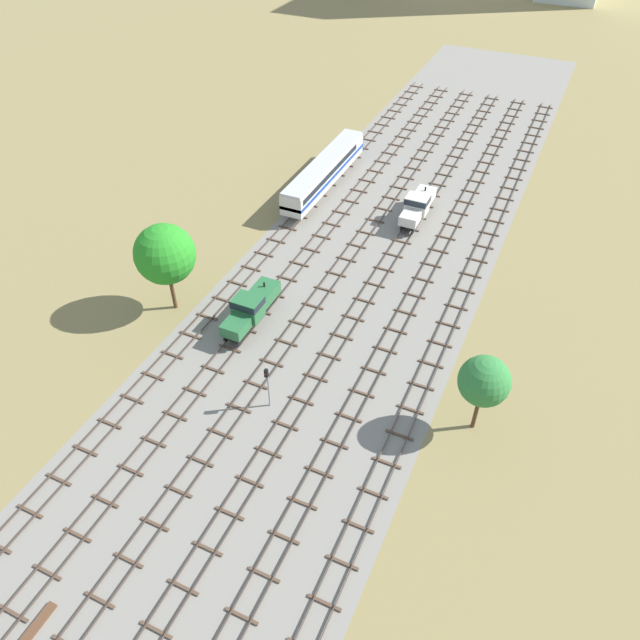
# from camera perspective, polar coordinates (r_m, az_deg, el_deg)

# --- Properties ---
(ground_plane) EXTENTS (480.00, 480.00, 0.00)m
(ground_plane) POSITION_cam_1_polar(r_m,az_deg,el_deg) (61.64, 1.42, 1.00)
(ground_plane) COLOR olive
(ballast_bed) EXTENTS (26.51, 176.00, 0.01)m
(ballast_bed) POSITION_cam_1_polar(r_m,az_deg,el_deg) (61.64, 1.42, 1.01)
(ballast_bed) COLOR gray
(ballast_bed) RESTS_ON ground
(track_far_left) EXTENTS (2.40, 126.00, 0.29)m
(track_far_left) POSITION_cam_1_polar(r_m,az_deg,el_deg) (66.42, -7.19, 4.22)
(track_far_left) COLOR #47382D
(track_far_left) RESTS_ON ground
(track_left) EXTENTS (2.40, 126.00, 0.29)m
(track_left) POSITION_cam_1_polar(r_m,az_deg,el_deg) (64.55, -3.74, 3.24)
(track_left) COLOR #47382D
(track_left) RESTS_ON ground
(track_centre_left) EXTENTS (2.40, 126.00, 0.29)m
(track_centre_left) POSITION_cam_1_polar(r_m,az_deg,el_deg) (62.95, -0.10, 2.19)
(track_centre_left) COLOR #47382D
(track_centre_left) RESTS_ON ground
(track_centre) EXTENTS (2.40, 126.00, 0.29)m
(track_centre) POSITION_cam_1_polar(r_m,az_deg,el_deg) (61.64, 3.71, 1.08)
(track_centre) COLOR #47382D
(track_centre) RESTS_ON ground
(track_centre_right) EXTENTS (2.40, 126.00, 0.29)m
(track_centre_right) POSITION_cam_1_polar(r_m,az_deg,el_deg) (60.64, 7.66, -0.08)
(track_centre_right) COLOR #47382D
(track_centre_right) RESTS_ON ground
(track_right) EXTENTS (2.40, 126.00, 0.29)m
(track_right) POSITION_cam_1_polar(r_m,az_deg,el_deg) (59.95, 11.72, -1.27)
(track_right) COLOR #47382D
(track_right) RESTS_ON ground
(shunter_loco_left_nearest) EXTENTS (2.74, 8.46, 3.10)m
(shunter_loco_left_nearest) POSITION_cam_1_polar(r_m,az_deg,el_deg) (59.21, -6.61, 1.23)
(shunter_loco_left_nearest) COLOR #286638
(shunter_loco_left_nearest) RESTS_ON ground
(shunter_loco_centre_near) EXTENTS (2.74, 8.46, 3.10)m
(shunter_loco_centre_near) POSITION_cam_1_polar(r_m,az_deg,el_deg) (75.50, 9.25, 10.72)
(shunter_loco_centre_near) COLOR beige
(shunter_loco_centre_near) RESTS_ON ground
(diesel_railcar_far_left_mid) EXTENTS (2.96, 20.50, 3.80)m
(diesel_railcar_far_left_mid) POSITION_cam_1_polar(r_m,az_deg,el_deg) (80.98, 0.42, 13.98)
(diesel_railcar_far_left_mid) COLOR beige
(diesel_railcar_far_left_mid) RESTS_ON ground
(signal_post_nearest) EXTENTS (0.28, 0.47, 4.69)m
(signal_post_nearest) POSITION_cam_1_polar(r_m,az_deg,el_deg) (50.46, -4.99, -5.88)
(signal_post_nearest) COLOR gray
(signal_post_nearest) RESTS_ON ground
(lineside_tree_0) EXTENTS (4.14, 4.14, 7.62)m
(lineside_tree_0) POSITION_cam_1_polar(r_m,az_deg,el_deg) (48.62, 15.31, -5.63)
(lineside_tree_0) COLOR #4C331E
(lineside_tree_0) RESTS_ON ground
(lineside_tree_1) EXTENTS (5.96, 5.96, 9.63)m
(lineside_tree_1) POSITION_cam_1_polar(r_m,az_deg,el_deg) (59.72, -14.50, 6.05)
(lineside_tree_1) COLOR #4C331E
(lineside_tree_1) RESTS_ON ground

